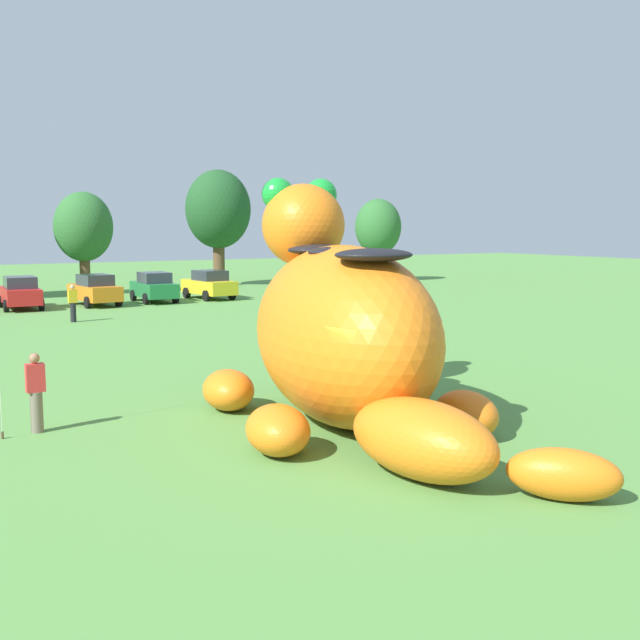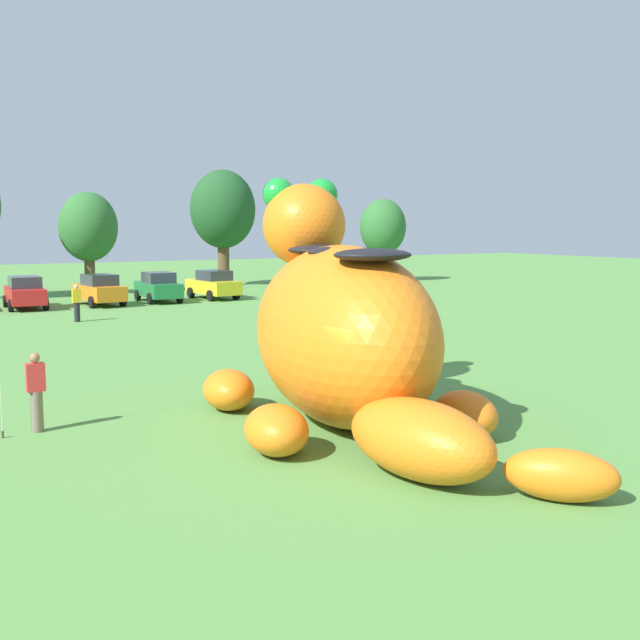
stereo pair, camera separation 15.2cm
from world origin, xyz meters
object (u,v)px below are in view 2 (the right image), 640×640
Objects in this scene: car_yellow at (213,285)px; car_red at (25,293)px; car_orange at (99,290)px; spectator_near_inflatable at (36,392)px; car_green at (158,287)px; giant_inflatable_creature at (344,332)px; spectator_mid_field at (77,303)px.

car_red is at bearing -178.62° from car_yellow.
car_orange is 26.95m from spectator_near_inflatable.
car_red and car_green have the same top height.
spectator_mid_field is at bearing 92.69° from giant_inflatable_creature.
spectator_mid_field is (-2.74, -6.86, -0.01)m from car_orange.
giant_inflatable_creature reaches higher than spectator_near_inflatable.
car_red is 2.44× the size of spectator_mid_field.
spectator_near_inflatable is (-3.96, -25.97, -0.01)m from car_red.
giant_inflatable_creature is 2.71× the size of car_green.
spectator_near_inflatable is (-11.24, -26.06, -0.01)m from car_green.
spectator_mid_field is (-6.18, -7.13, -0.01)m from car_green.
car_yellow is (6.90, 0.43, 0.00)m from car_orange.
giant_inflatable_creature is 28.45m from car_orange.
car_green reaches higher than spectator_near_inflatable.
car_red is at bearing 81.33° from spectator_near_inflatable.
car_yellow is (10.74, 0.26, 0.00)m from car_red.
car_green is at bearing 49.10° from spectator_mid_field.
spectator_mid_field is at bearing -111.73° from car_orange.
car_green is 0.97× the size of car_yellow.
car_yellow is (8.63, 28.81, -1.18)m from giant_inflatable_creature.
car_orange is 1.03× the size of car_green.
car_yellow is at bearing 1.38° from car_red.
car_red and car_yellow have the same top height.
car_green is 3.47m from car_yellow.
giant_inflatable_creature is at bearing -85.77° from car_red.
car_green is (5.17, 28.64, -1.18)m from giant_inflatable_creature.
giant_inflatable_creature reaches higher than car_green.
car_orange is at bearing 73.18° from spectator_near_inflatable.
car_orange is (1.73, 28.38, -1.18)m from giant_inflatable_creature.
car_red is 7.28m from car_green.
giant_inflatable_creature is 28.65m from car_red.
spectator_mid_field is at bearing -81.09° from car_red.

